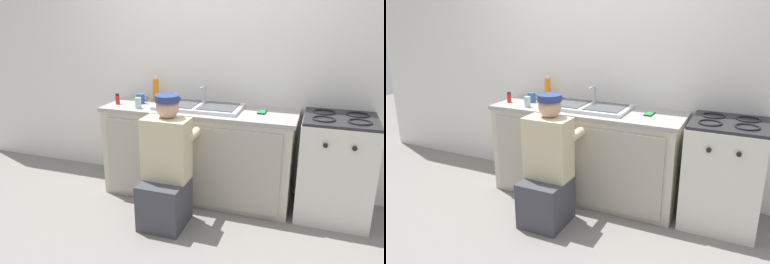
% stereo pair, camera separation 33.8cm
% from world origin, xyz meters
% --- Properties ---
extents(ground_plane, '(12.00, 12.00, 0.00)m').
position_xyz_m(ground_plane, '(0.00, 0.00, 0.00)').
color(ground_plane, gray).
extents(back_wall, '(6.00, 0.10, 2.50)m').
position_xyz_m(back_wall, '(0.00, 0.65, 1.25)').
color(back_wall, silver).
rests_on(back_wall, ground_plane).
extents(counter_cabinet, '(1.78, 0.62, 0.84)m').
position_xyz_m(counter_cabinet, '(0.00, 0.29, 0.42)').
color(counter_cabinet, beige).
rests_on(counter_cabinet, ground_plane).
extents(countertop, '(1.82, 0.62, 0.04)m').
position_xyz_m(countertop, '(0.00, 0.30, 0.86)').
color(countertop, '#9E9993').
rests_on(countertop, counter_cabinet).
extents(sink_double_basin, '(0.80, 0.44, 0.19)m').
position_xyz_m(sink_double_basin, '(0.00, 0.30, 0.89)').
color(sink_double_basin, silver).
rests_on(sink_double_basin, countertop).
extents(stove_range, '(0.60, 0.62, 0.91)m').
position_xyz_m(stove_range, '(1.25, 0.30, 0.45)').
color(stove_range, silver).
rests_on(stove_range, ground_plane).
extents(plumber_person, '(0.42, 0.61, 1.10)m').
position_xyz_m(plumber_person, '(-0.08, -0.32, 0.46)').
color(plumber_person, '#3F3F47').
rests_on(plumber_person, ground_plane).
extents(soap_bottle_orange, '(0.06, 0.06, 0.25)m').
position_xyz_m(soap_bottle_orange, '(-0.52, 0.48, 0.99)').
color(soap_bottle_orange, orange).
rests_on(soap_bottle_orange, countertop).
extents(spice_bottle_red, '(0.04, 0.04, 0.10)m').
position_xyz_m(spice_bottle_red, '(-0.81, 0.20, 0.93)').
color(spice_bottle_red, red).
rests_on(spice_bottle_red, countertop).
extents(water_glass, '(0.06, 0.06, 0.10)m').
position_xyz_m(water_glass, '(-0.54, 0.11, 0.92)').
color(water_glass, '#ADC6CC').
rests_on(water_glass, countertop).
extents(cell_phone, '(0.07, 0.14, 0.01)m').
position_xyz_m(cell_phone, '(0.59, 0.33, 0.88)').
color(cell_phone, black).
rests_on(cell_phone, countertop).
extents(coffee_mug, '(0.13, 0.08, 0.09)m').
position_xyz_m(coffee_mug, '(-0.61, 0.31, 0.92)').
color(coffee_mug, '#335699').
rests_on(coffee_mug, countertop).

